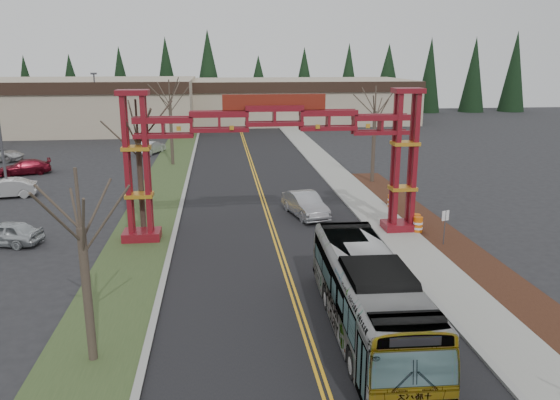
{
  "coord_description": "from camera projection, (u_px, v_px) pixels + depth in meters",
  "views": [
    {
      "loc": [
        -3.24,
        -13.84,
        10.67
      ],
      "look_at": [
        -0.03,
        14.7,
        3.13
      ],
      "focal_mm": 35.0,
      "sensor_mm": 36.0,
      "label": 1
    }
  ],
  "objects": [
    {
      "name": "retail_building_east",
      "position": [
        296.0,
        100.0,
        93.4
      ],
      "size": [
        38.0,
        20.3,
        7.0
      ],
      "color": "tan",
      "rests_on": "ground"
    },
    {
      "name": "parked_car_far_a",
      "position": [
        151.0,
        147.0,
        61.82
      ],
      "size": [
        3.14,
        4.78,
        1.49
      ],
      "primitive_type": "imported",
      "rotation": [
        0.0,
        0.0,
        2.76
      ],
      "color": "silver",
      "rests_on": "ground"
    },
    {
      "name": "parked_car_near_b",
      "position": [
        6.0,
        188.0,
        42.58
      ],
      "size": [
        4.68,
        2.31,
        1.47
      ],
      "primitive_type": "imported",
      "rotation": [
        0.0,
        0.0,
        4.89
      ],
      "color": "silver",
      "rests_on": "ground"
    },
    {
      "name": "bare_tree_right_far",
      "position": [
        375.0,
        112.0,
        46.29
      ],
      "size": [
        3.21,
        3.21,
        8.34
      ],
      "color": "#382D26",
      "rests_on": "ground"
    },
    {
      "name": "bare_tree_median_near",
      "position": [
        81.0,
        229.0,
        18.53
      ],
      "size": [
        3.16,
        3.16,
        7.14
      ],
      "color": "#382D26",
      "rests_on": "ground"
    },
    {
      "name": "gateway_arch",
      "position": [
        274.0,
        139.0,
        32.14
      ],
      "size": [
        18.2,
        1.6,
        8.9
      ],
      "color": "maroon",
      "rests_on": "ground"
    },
    {
      "name": "lane_line_right",
      "position": [
        267.0,
        205.0,
        40.4
      ],
      "size": [
        0.12,
        100.0,
        0.01
      ],
      "primitive_type": "cube",
      "color": "gold",
      "rests_on": "road"
    },
    {
      "name": "bare_tree_median_far",
      "position": [
        170.0,
        102.0,
        54.07
      ],
      "size": [
        3.2,
        3.2,
        8.55
      ],
      "color": "#382D26",
      "rests_on": "ground"
    },
    {
      "name": "road",
      "position": [
        265.0,
        206.0,
        40.39
      ],
      "size": [
        12.0,
        110.0,
        0.02
      ],
      "primitive_type": "cube",
      "color": "black",
      "rests_on": "ground"
    },
    {
      "name": "barrel_mid",
      "position": [
        416.0,
        222.0,
        34.67
      ],
      "size": [
        0.55,
        0.55,
        1.02
      ],
      "color": "#DD5E0C",
      "rests_on": "ground"
    },
    {
      "name": "silver_sedan",
      "position": [
        305.0,
        205.0,
        37.57
      ],
      "size": [
        2.85,
        5.27,
        1.65
      ],
      "primitive_type": "imported",
      "rotation": [
        0.0,
        0.0,
        0.23
      ],
      "color": "#A5A8AD",
      "rests_on": "ground"
    },
    {
      "name": "barrel_south",
      "position": [
        418.0,
        225.0,
        33.85
      ],
      "size": [
        0.59,
        0.59,
        1.09
      ],
      "color": "#DD5E0C",
      "rests_on": "ground"
    },
    {
      "name": "transit_bus",
      "position": [
        368.0,
        296.0,
        21.33
      ],
      "size": [
        3.05,
        11.65,
        3.22
      ],
      "primitive_type": "imported",
      "rotation": [
        0.0,
        0.0,
        -0.03
      ],
      "color": "#AFB2B7",
      "rests_on": "ground"
    },
    {
      "name": "curb_left",
      "position": [
        181.0,
        207.0,
        39.71
      ],
      "size": [
        0.3,
        110.0,
        0.15
      ],
      "primitive_type": "cube",
      "color": "#979792",
      "rests_on": "ground"
    },
    {
      "name": "light_pole_far",
      "position": [
        96.0,
        101.0,
        71.85
      ],
      "size": [
        0.75,
        0.38,
        8.71
      ],
      "color": "#3F3F44",
      "rests_on": "ground"
    },
    {
      "name": "curb_right",
      "position": [
        346.0,
        202.0,
        41.04
      ],
      "size": [
        0.3,
        110.0,
        0.15
      ],
      "primitive_type": "cube",
      "color": "#979792",
      "rests_on": "ground"
    },
    {
      "name": "street_sign",
      "position": [
        445.0,
        221.0,
        31.37
      ],
      "size": [
        0.47,
        0.2,
        2.15
      ],
      "color": "#3F3F44",
      "rests_on": "ground"
    },
    {
      "name": "bare_tree_median_mid",
      "position": [
        138.0,
        138.0,
        32.1
      ],
      "size": [
        3.38,
        3.38,
        8.31
      ],
      "color": "#382D26",
      "rests_on": "ground"
    },
    {
      "name": "retail_building_west",
      "position": [
        38.0,
        105.0,
        81.33
      ],
      "size": [
        46.0,
        22.3,
        7.5
      ],
      "color": "tan",
      "rests_on": "ground"
    },
    {
      "name": "sidewalk_right",
      "position": [
        365.0,
        202.0,
        41.19
      ],
      "size": [
        2.6,
        110.0,
        0.14
      ],
      "primitive_type": "cube",
      "color": "gray",
      "rests_on": "ground"
    },
    {
      "name": "barrel_north",
      "position": [
        392.0,
        202.0,
        39.45
      ],
      "size": [
        0.57,
        0.57,
        1.06
      ],
      "color": "#DD5E0C",
      "rests_on": "ground"
    },
    {
      "name": "parked_car_near_a",
      "position": [
        5.0,
        233.0,
        31.77
      ],
      "size": [
        4.53,
        2.65,
        1.45
      ],
      "primitive_type": "imported",
      "rotation": [
        0.0,
        0.0,
        4.48
      ],
      "color": "#B5BBBE",
      "rests_on": "ground"
    },
    {
      "name": "grass_median",
      "position": [
        155.0,
        208.0,
        39.52
      ],
      "size": [
        4.0,
        110.0,
        0.08
      ],
      "primitive_type": "cube",
      "color": "#364924",
      "rests_on": "ground"
    },
    {
      "name": "lane_line_left",
      "position": [
        263.0,
        205.0,
        40.37
      ],
      "size": [
        0.12,
        100.0,
        0.01
      ],
      "primitive_type": "cube",
      "color": "gold",
      "rests_on": "road"
    },
    {
      "name": "landscape_strip",
      "position": [
        495.0,
        278.0,
        27.06
      ],
      "size": [
        2.6,
        50.0,
        0.12
      ],
      "primitive_type": "cube",
      "color": "#321910",
      "rests_on": "ground"
    },
    {
      "name": "conifer_treeline",
      "position": [
        236.0,
        80.0,
        103.17
      ],
      "size": [
        116.1,
        5.6,
        13.0
      ],
      "color": "black",
      "rests_on": "ground"
    },
    {
      "name": "parked_car_mid_a",
      "position": [
        24.0,
        167.0,
        51.0
      ],
      "size": [
        5.09,
        3.29,
        1.37
      ],
      "primitive_type": "imported",
      "rotation": [
        0.0,
        0.0,
        5.03
      ],
      "color": "maroon",
      "rests_on": "ground"
    }
  ]
}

